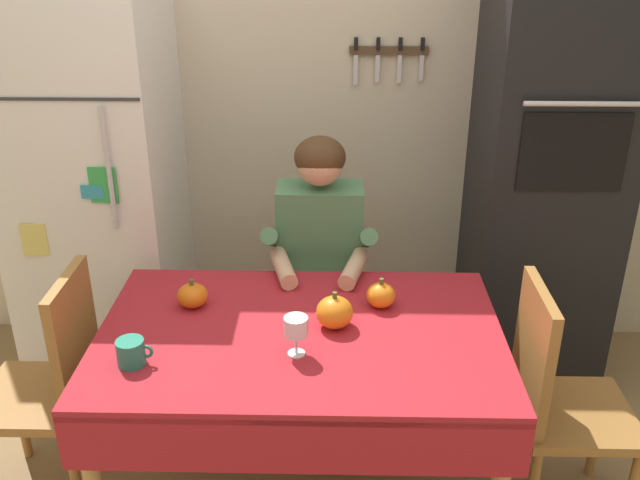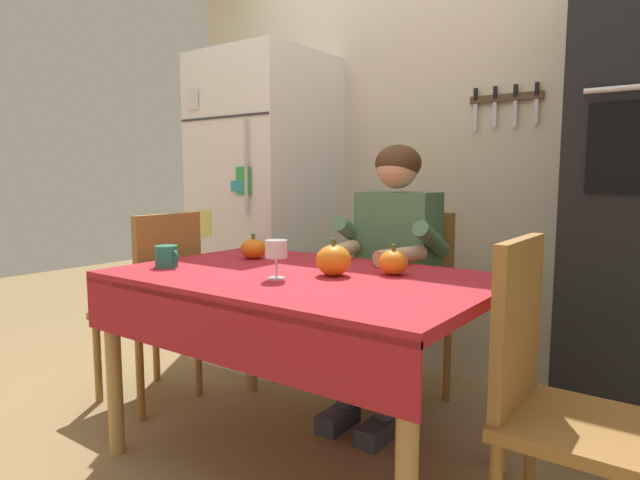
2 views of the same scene
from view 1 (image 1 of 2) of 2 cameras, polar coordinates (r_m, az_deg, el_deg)
The scene contains 13 objects.
back_wall_assembly at distance 3.39m, azimuth 0.16°, elevation 12.22°, with size 3.70×0.13×2.60m.
refrigerator at distance 3.31m, azimuth -17.60°, elevation 3.48°, with size 0.68×0.71×1.80m.
wall_oven at distance 3.26m, azimuth 18.00°, elevation 5.90°, with size 0.60×0.64×2.10m.
dining_table at distance 2.47m, azimuth -1.63°, elevation -9.36°, with size 1.40×0.90×0.74m.
chair_behind_person at distance 3.22m, azimuth 0.05°, elevation -3.56°, with size 0.40×0.40×0.93m.
seated_person at distance 2.94m, azimuth -0.03°, elevation -1.44°, with size 0.47×0.55×1.25m.
chair_right_side at distance 2.65m, azimuth 18.66°, elevation -11.90°, with size 0.40×0.40×0.93m.
chair_left_side at distance 2.77m, azimuth -20.84°, elevation -10.56°, with size 0.40×0.40×0.93m.
coffee_mug at distance 2.33m, azimuth -15.11°, elevation -8.82°, with size 0.12×0.09×0.09m.
wine_glass at distance 2.27m, azimuth -1.97°, elevation -7.15°, with size 0.08×0.08×0.14m.
pumpkin_large at distance 2.44m, azimuth 1.19°, elevation -5.90°, with size 0.13×0.13×0.14m.
pumpkin_medium at distance 2.60m, azimuth -10.34°, elevation -4.46°, with size 0.11×0.11×0.11m.
pumpkin_small at distance 2.57m, azimuth 4.98°, elevation -4.49°, with size 0.11×0.11×0.11m.
Camera 1 is at (0.11, -1.96, 2.04)m, focal length 39.31 mm.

